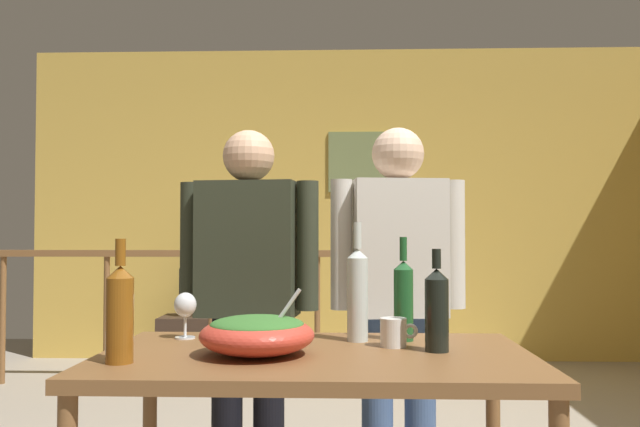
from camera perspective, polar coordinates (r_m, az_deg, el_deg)
The scene contains 15 objects.
back_wall at distance 5.93m, azimuth 3.08°, elevation 0.84°, with size 5.90×0.10×2.82m, color gold.
framed_picture at distance 5.90m, azimuth 3.81°, elevation 4.55°, with size 0.63×0.03×0.55m, color olive.
stair_railing at distance 4.91m, azimuth -3.28°, elevation -7.10°, with size 3.29×0.10×1.06m.
tv_console at distance 5.75m, azimuth -9.38°, elevation -11.01°, with size 0.90×0.40×0.43m, color #38281E.
flat_screen_tv at distance 5.67m, azimuth -9.42°, elevation -6.48°, with size 0.57×0.12×0.41m.
serving_table at distance 2.03m, azimuth -0.37°, elevation -14.30°, with size 1.31×0.79×0.78m.
salad_bowl at distance 1.97m, azimuth -5.56°, elevation -10.41°, with size 0.34×0.34×0.20m.
wine_glass at distance 2.31m, azimuth -11.77°, elevation -8.04°, with size 0.08×0.08×0.16m.
wine_bottle_dark at distance 2.04m, azimuth 10.23°, elevation -8.20°, with size 0.07×0.07×0.32m.
wine_bottle_amber at distance 1.92m, azimuth -17.19°, elevation -8.27°, with size 0.08×0.08×0.35m.
wine_bottle_green at distance 2.23m, azimuth 7.36°, elevation -7.43°, with size 0.07×0.07×0.35m.
wine_bottle_clear at distance 2.20m, azimuth 3.32°, elevation -6.95°, with size 0.07×0.07×0.40m.
mug_white at distance 2.12m, azimuth 6.54°, elevation -10.35°, with size 0.12×0.08×0.09m.
person_standing_left at distance 2.75m, azimuth -6.33°, elevation -6.12°, with size 0.59×0.27×1.58m.
person_standing_right at distance 2.73m, azimuth 6.91°, elevation -6.17°, with size 0.56×0.26×1.58m.
Camera 1 is at (-0.11, -2.59, 1.14)m, focal length 36.37 mm.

